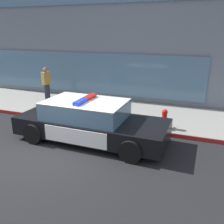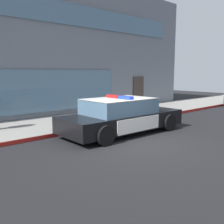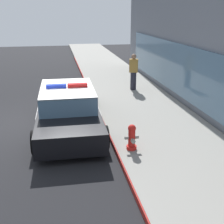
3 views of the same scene
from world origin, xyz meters
The scene contains 6 objects.
ground centered at (0.00, 0.00, 0.00)m, with size 48.00×48.00×0.00m, color black.
sidewalk centered at (0.00, 4.34, 0.07)m, with size 48.00×3.50×0.15m, color gray.
curb_red_paint centered at (0.00, 2.57, 0.08)m, with size 28.80×0.04×0.14m, color maroon.
storefront_building centered at (0.73, 11.13, 3.73)m, with size 20.78×10.07×7.46m.
police_cruiser centered at (0.83, 1.38, 0.68)m, with size 5.15×2.21×1.49m.
fire_hydrant centered at (3.10, 3.00, 0.50)m, with size 0.34×0.39×0.73m.
Camera 2 is at (-6.08, -5.74, 2.35)m, focal length 41.31 mm.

